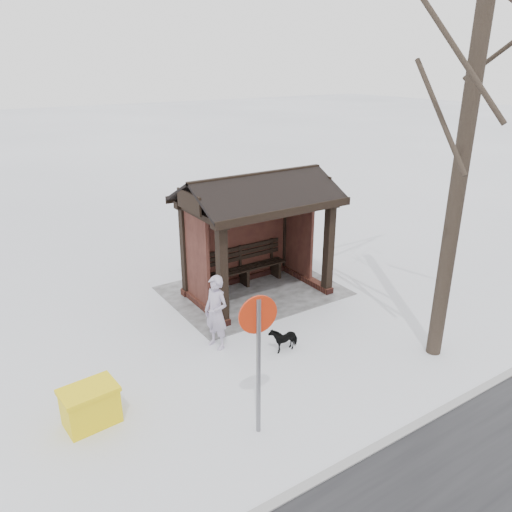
{
  "coord_description": "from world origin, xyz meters",
  "views": [
    {
      "loc": [
        6.25,
        9.51,
        5.49
      ],
      "look_at": [
        0.57,
        0.8,
        1.41
      ],
      "focal_mm": 35.0,
      "sensor_mm": 36.0,
      "label": 1
    }
  ],
  "objects_px": {
    "tree_near": "(484,16)",
    "bus_shelter": "(254,210)",
    "pedestrian": "(216,312)",
    "road_sign": "(258,337)",
    "grit_bin": "(90,406)",
    "dog": "(284,338)"
  },
  "relations": [
    {
      "from": "bus_shelter",
      "to": "road_sign",
      "type": "distance_m",
      "value": 5.15
    },
    {
      "from": "bus_shelter",
      "to": "tree_near",
      "type": "relative_size",
      "value": 0.4
    },
    {
      "from": "bus_shelter",
      "to": "tree_near",
      "type": "distance_m",
      "value": 6.1
    },
    {
      "from": "tree_near",
      "to": "pedestrian",
      "type": "xyz_separation_m",
      "value": [
        3.56,
        -2.58,
        -5.37
      ]
    },
    {
      "from": "tree_near",
      "to": "pedestrian",
      "type": "distance_m",
      "value": 6.94
    },
    {
      "from": "bus_shelter",
      "to": "pedestrian",
      "type": "xyz_separation_m",
      "value": [
        2.06,
        1.78,
        -1.38
      ]
    },
    {
      "from": "tree_near",
      "to": "road_sign",
      "type": "height_order",
      "value": "tree_near"
    },
    {
      "from": "tree_near",
      "to": "dog",
      "type": "relative_size",
      "value": 15.02
    },
    {
      "from": "bus_shelter",
      "to": "dog",
      "type": "distance_m",
      "value": 3.38
    },
    {
      "from": "pedestrian",
      "to": "dog",
      "type": "height_order",
      "value": "pedestrian"
    },
    {
      "from": "bus_shelter",
      "to": "pedestrian",
      "type": "height_order",
      "value": "bus_shelter"
    },
    {
      "from": "bus_shelter",
      "to": "grit_bin",
      "type": "xyz_separation_m",
      "value": [
        4.89,
        2.72,
        -1.83
      ]
    },
    {
      "from": "tree_near",
      "to": "dog",
      "type": "xyz_separation_m",
      "value": [
        2.48,
        -1.74,
        -5.9
      ]
    },
    {
      "from": "tree_near",
      "to": "bus_shelter",
      "type": "bearing_deg",
      "value": -71.01
    },
    {
      "from": "tree_near",
      "to": "dog",
      "type": "distance_m",
      "value": 6.63
    },
    {
      "from": "dog",
      "to": "road_sign",
      "type": "relative_size",
      "value": 0.25
    },
    {
      "from": "dog",
      "to": "road_sign",
      "type": "height_order",
      "value": "road_sign"
    },
    {
      "from": "dog",
      "to": "road_sign",
      "type": "distance_m",
      "value": 2.86
    },
    {
      "from": "pedestrian",
      "to": "road_sign",
      "type": "relative_size",
      "value": 0.66
    },
    {
      "from": "grit_bin",
      "to": "road_sign",
      "type": "xyz_separation_m",
      "value": [
        -2.16,
        1.61,
        1.37
      ]
    },
    {
      "from": "road_sign",
      "to": "grit_bin",
      "type": "bearing_deg",
      "value": -27.83
    },
    {
      "from": "pedestrian",
      "to": "grit_bin",
      "type": "distance_m",
      "value": 3.02
    }
  ]
}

